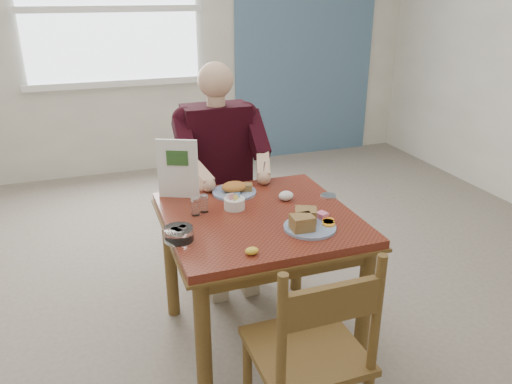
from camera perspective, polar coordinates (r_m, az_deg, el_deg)
name	(u,v)px	position (r m, az deg, el deg)	size (l,w,h in m)	color
floor	(259,339)	(2.84, 0.31, -16.44)	(6.00, 6.00, 0.00)	#695F55
wall_back	(155,30)	(5.15, -11.50, 17.66)	(5.50, 5.50, 0.00)	silver
accent_panel	(307,27)	(5.60, 5.80, 18.30)	(1.60, 0.02, 2.80)	#486886
lemon_wedge	(252,251)	(2.08, -0.48, -6.75)	(0.06, 0.04, 0.03)	yellow
napkin	(286,196)	(2.60, 3.45, -0.43)	(0.08, 0.06, 0.05)	white
metal_dish	(328,196)	(2.67, 8.27, -0.45)	(0.08, 0.08, 0.01)	silver
window	(110,9)	(5.07, -16.36, 19.44)	(1.72, 0.04, 1.42)	white
table	(259,235)	(2.49, 0.33, -4.89)	(0.92, 0.92, 0.75)	maroon
chair_far	(218,204)	(3.25, -4.41, -1.34)	(0.42, 0.42, 0.95)	brown
chair_near	(311,355)	(2.01, 6.29, -18.05)	(0.42, 0.42, 0.95)	brown
diner	(220,159)	(3.05, -4.15, 3.76)	(0.53, 0.56, 1.39)	gray
near_plate	(308,222)	(2.30, 5.91, -3.45)	(0.28, 0.28, 0.08)	white
far_plate	(235,189)	(2.68, -2.40, 0.34)	(0.31, 0.31, 0.06)	white
caddy	(234,203)	(2.49, -2.48, -1.30)	(0.12, 0.12, 0.08)	white
shakers	(200,205)	(2.45, -6.46, -1.47)	(0.10, 0.07, 0.09)	white
creamer	(179,234)	(2.21, -8.83, -4.75)	(0.15, 0.15, 0.06)	white
menu	(178,169)	(2.62, -8.94, 2.67)	(0.20, 0.10, 0.31)	white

